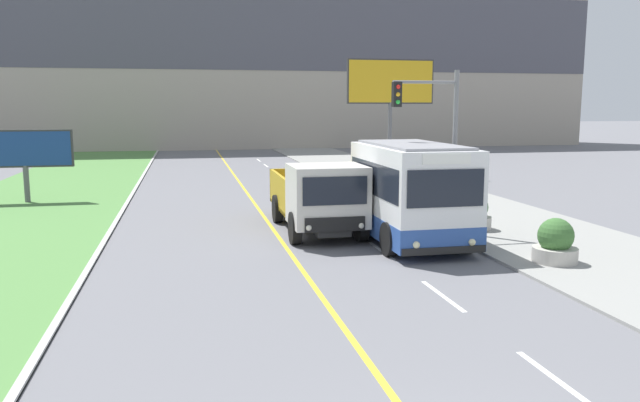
{
  "coord_description": "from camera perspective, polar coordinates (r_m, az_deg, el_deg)",
  "views": [
    {
      "loc": [
        -2.93,
        -5.16,
        4.34
      ],
      "look_at": [
        1.1,
        13.57,
        1.4
      ],
      "focal_mm": 35.0,
      "sensor_mm": 36.0,
      "label": 1
    }
  ],
  "objects": [
    {
      "name": "apartment_block_background",
      "position": [
        66.44,
        -9.87,
        14.43
      ],
      "size": [
        80.0,
        8.04,
        22.18
      ],
      "color": "#A89E8E",
      "rests_on": "ground_plane"
    },
    {
      "name": "city_bus",
      "position": [
        19.82,
        8.33,
        0.69
      ],
      "size": [
        2.68,
        5.44,
        3.17
      ],
      "color": "white",
      "rests_on": "ground_plane"
    },
    {
      "name": "dump_truck",
      "position": [
        20.89,
        0.04,
        0.17
      ],
      "size": [
        2.46,
        6.67,
        2.47
      ],
      "color": "black",
      "rests_on": "ground_plane"
    },
    {
      "name": "traffic_light_mast",
      "position": [
        21.0,
        10.56,
        6.32
      ],
      "size": [
        2.28,
        0.32,
        5.49
      ],
      "color": "slate",
      "rests_on": "ground_plane"
    },
    {
      "name": "billboard_large",
      "position": [
        37.87,
        6.46,
        10.39
      ],
      "size": [
        5.32,
        0.24,
        7.06
      ],
      "color": "#59595B",
      "rests_on": "ground_plane"
    },
    {
      "name": "billboard_small",
      "position": [
        30.87,
        -25.42,
        4.17
      ],
      "size": [
        4.13,
        0.24,
        3.28
      ],
      "color": "#59595B",
      "rests_on": "ground_plane"
    },
    {
      "name": "planter_round_near",
      "position": [
        18.28,
        20.72,
        -3.63
      ],
      "size": [
        1.21,
        1.21,
        1.23
      ],
      "color": "#B7B2A8",
      "rests_on": "sidewalk_right"
    },
    {
      "name": "planter_round_second",
      "position": [
        22.34,
        13.88,
        -1.11
      ],
      "size": [
        1.22,
        1.22,
        1.26
      ],
      "color": "#B7B2A8",
      "rests_on": "sidewalk_right"
    }
  ]
}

